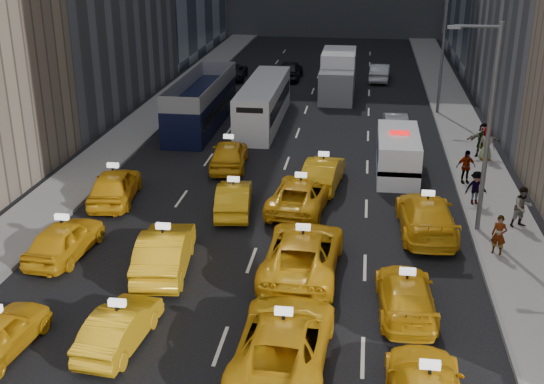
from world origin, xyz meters
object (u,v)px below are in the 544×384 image
at_px(box_truck, 338,75).
at_px(pedestrian_0, 499,235).
at_px(nypd_van, 398,155).
at_px(city_bus, 263,103).
at_px(double_decker, 202,102).

height_order(box_truck, pedestrian_0, box_truck).
xyz_separation_m(nypd_van, box_truck, (-4.03, 17.46, 0.58)).
xyz_separation_m(city_bus, box_truck, (4.53, 8.56, 0.27)).
bearing_deg(box_truck, double_decker, -132.10).
bearing_deg(nypd_van, box_truck, 100.31).
distance_m(city_bus, box_truck, 9.69).
bearing_deg(pedestrian_0, double_decker, 156.75).
relative_size(city_bus, box_truck, 1.49).
height_order(city_bus, pedestrian_0, city_bus).
bearing_deg(nypd_van, double_decker, 145.29).
relative_size(nypd_van, pedestrian_0, 3.47).
xyz_separation_m(nypd_van, double_decker, (-12.53, 7.84, 0.51)).
relative_size(box_truck, pedestrian_0, 4.53).
xyz_separation_m(nypd_van, pedestrian_0, (3.68, -9.36, -0.12)).
bearing_deg(city_bus, nypd_van, -43.39).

